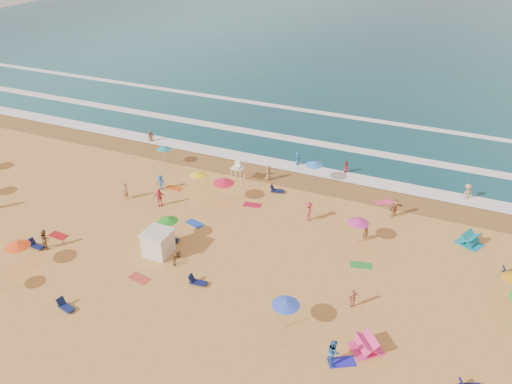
% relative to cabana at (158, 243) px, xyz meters
% --- Properties ---
extents(ground, '(220.00, 220.00, 0.00)m').
position_rel_cabana_xyz_m(ground, '(5.64, 4.09, -1.00)').
color(ground, gold).
rests_on(ground, ground).
extents(ocean, '(220.00, 140.00, 0.18)m').
position_rel_cabana_xyz_m(ocean, '(5.64, 88.09, -1.00)').
color(ocean, '#0C4756').
rests_on(ocean, ground).
extents(wet_sand, '(220.00, 220.00, 0.00)m').
position_rel_cabana_xyz_m(wet_sand, '(5.64, 16.59, -0.99)').
color(wet_sand, olive).
rests_on(wet_sand, ground).
extents(surf_foam, '(200.00, 18.70, 0.05)m').
position_rel_cabana_xyz_m(surf_foam, '(5.64, 25.41, -0.90)').
color(surf_foam, white).
rests_on(surf_foam, ground).
extents(cabana, '(2.00, 2.00, 2.00)m').
position_rel_cabana_xyz_m(cabana, '(0.00, 0.00, 0.00)').
color(cabana, silver).
rests_on(cabana, ground).
extents(cabana_roof, '(2.20, 2.20, 0.12)m').
position_rel_cabana_xyz_m(cabana_roof, '(0.00, 0.00, 1.06)').
color(cabana_roof, silver).
rests_on(cabana_roof, cabana).
extents(bicycle, '(0.88, 1.72, 0.86)m').
position_rel_cabana_xyz_m(bicycle, '(1.90, -0.30, -0.57)').
color(bicycle, black).
rests_on(bicycle, ground).
extents(lifeguard_stand, '(1.20, 1.20, 2.10)m').
position_rel_cabana_xyz_m(lifeguard_stand, '(0.58, 13.88, 0.05)').
color(lifeguard_stand, white).
rests_on(lifeguard_stand, ground).
extents(beach_umbrellas, '(59.29, 27.66, 0.73)m').
position_rel_cabana_xyz_m(beach_umbrellas, '(5.17, 5.62, 1.09)').
color(beach_umbrellas, red).
rests_on(beach_umbrellas, ground).
extents(loungers, '(39.72, 22.34, 0.34)m').
position_rel_cabana_xyz_m(loungers, '(9.67, 1.10, -0.83)').
color(loungers, '#101950').
rests_on(loungers, ground).
extents(towels, '(43.99, 27.55, 0.03)m').
position_rel_cabana_xyz_m(towels, '(5.56, 1.77, -0.98)').
color(towels, '#AE1516').
rests_on(towels, ground).
extents(popup_tents, '(7.91, 17.41, 1.20)m').
position_rel_cabana_xyz_m(popup_tents, '(20.58, 4.17, -0.40)').
color(popup_tents, '#EE3584').
rests_on(popup_tents, ground).
extents(beachgoers, '(41.83, 26.36, 2.10)m').
position_rel_cabana_xyz_m(beachgoers, '(6.08, 9.59, -0.19)').
color(beachgoers, '#936443').
rests_on(beachgoers, ground).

